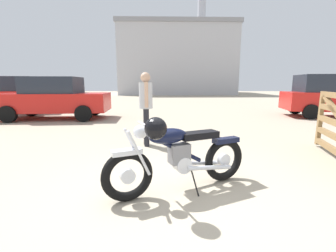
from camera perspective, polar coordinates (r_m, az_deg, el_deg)
The scene contains 7 objects.
ground_plane at distance 2.99m, azimuth 3.83°, elevation -17.89°, with size 80.00×80.00×0.00m, color tan.
vintage_motorcycle at distance 3.03m, azimuth 2.64°, elevation -7.33°, with size 1.94×1.08×1.07m.
bystander at distance 5.24m, azimuth -5.28°, elevation 6.08°, with size 0.30×0.45×1.66m.
dark_sedan_left at distance 10.37m, azimuth -26.09°, elevation 6.22°, with size 4.32×2.17×1.67m.
red_hatchback_near at distance 13.77m, azimuth -35.78°, elevation 6.56°, with size 4.95×2.64×1.74m.
silver_sedan_mid at distance 11.99m, azimuth 35.77°, elevation 6.15°, with size 4.11×2.28×1.78m.
industrial_building at distance 34.27m, azimuth 2.12°, elevation 15.62°, with size 15.04×13.57×19.68m.
Camera 1 is at (-0.18, -2.62, 1.42)m, focal length 24.64 mm.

